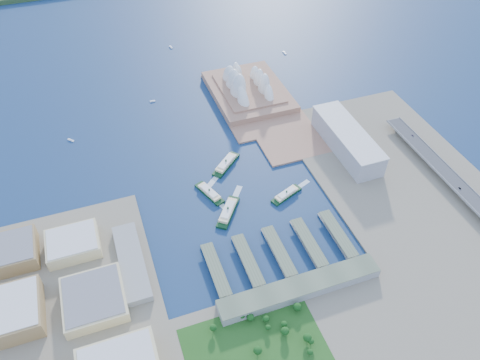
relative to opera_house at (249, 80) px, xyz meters
name	(u,v)px	position (x,y,z in m)	size (l,w,h in m)	color
ground	(248,216)	(-105.00, -280.00, -32.00)	(3000.00, 3000.00, 0.00)	#11274F
west_land	(67,340)	(-355.00, -385.00, -30.50)	(220.00, 390.00, 3.00)	gray
south_land	(316,353)	(-105.00, -490.00, -30.50)	(720.00, 180.00, 3.00)	gray
east_land	(417,198)	(135.00, -330.00, -30.50)	(240.00, 500.00, 3.00)	gray
peninsula	(254,100)	(2.50, -20.00, -30.50)	(135.00, 220.00, 3.00)	#9A6D54
opera_house	(249,80)	(0.00, 0.00, 0.00)	(134.00, 180.00, 58.00)	white
toaster_building	(347,140)	(90.00, -200.00, -11.50)	(45.00, 155.00, 35.00)	#98989E
expressway	(458,189)	(195.00, -340.00, -23.07)	(26.00, 340.00, 11.85)	gray
west_buildings	(61,306)	(-355.00, -350.00, -15.50)	(200.00, 280.00, 27.00)	olive
ferry_wharves	(279,252)	(-91.00, -355.00, -27.35)	(184.00, 90.00, 9.30)	#525D47
terminal_building	(300,288)	(-90.00, -415.00, -23.00)	(200.00, 28.00, 12.00)	gray
park	(257,350)	(-165.00, -470.00, -21.00)	(150.00, 110.00, 16.00)	#194714
ferry_a	(209,192)	(-142.78, -221.93, -26.87)	(13.80, 54.22, 10.25)	black
ferry_b	(226,163)	(-100.55, -171.01, -26.30)	(15.34, 60.25, 11.39)	black
ferry_c	(228,210)	(-129.28, -265.87, -26.24)	(15.49, 60.87, 11.51)	black
ferry_d	(286,193)	(-39.50, -262.03, -27.15)	(13.05, 51.25, 9.69)	black
boat_a	(71,140)	(-320.26, -27.80, -30.81)	(3.09, 12.36, 2.38)	white
boat_b	(153,101)	(-170.94, 37.81, -30.74)	(3.26, 9.31, 2.51)	white
boat_c	(284,53)	(124.36, 120.15, -30.59)	(3.64, 12.50, 2.81)	white
boat_e	(171,47)	(-92.53, 223.22, -30.57)	(3.71, 11.66, 2.86)	white
car_b	(460,188)	(191.00, -344.64, -16.49)	(1.40, 4.00, 1.32)	slate
car_c	(413,135)	(199.00, -219.32, -16.49)	(1.85, 4.56, 1.32)	slate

